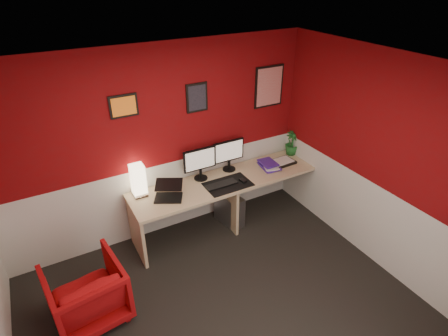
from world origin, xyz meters
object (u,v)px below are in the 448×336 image
at_px(laptop, 168,191).
at_px(pc_tower, 229,209).
at_px(desk, 227,202).
at_px(monitor_left, 200,159).
at_px(potted_plant, 292,143).
at_px(shoji_lamp, 138,181).
at_px(armchair, 87,293).
at_px(monitor_right, 229,151).
at_px(zen_tray, 282,162).

distance_m(laptop, pc_tower, 1.08).
bearing_deg(pc_tower, desk, -176.03).
bearing_deg(monitor_left, potted_plant, -0.52).
bearing_deg(shoji_lamp, desk, -10.31).
bearing_deg(armchair, potted_plant, -172.53).
xyz_separation_m(desk, potted_plant, (1.21, 0.18, 0.54)).
bearing_deg(desk, pc_tower, 15.22).
relative_size(desk, pc_tower, 5.78).
distance_m(monitor_left, monitor_right, 0.45).
bearing_deg(potted_plant, monitor_right, 177.80).
bearing_deg(potted_plant, shoji_lamp, 179.45).
xyz_separation_m(monitor_left, armchair, (-1.70, -0.84, -0.69)).
relative_size(potted_plant, armchair, 0.50).
distance_m(potted_plant, pc_tower, 1.36).
bearing_deg(monitor_left, monitor_right, 3.42).
bearing_deg(shoji_lamp, laptop, -40.66).
height_order(shoji_lamp, pc_tower, shoji_lamp).
bearing_deg(shoji_lamp, armchair, -135.75).
bearing_deg(monitor_left, desk, -33.99).
xyz_separation_m(monitor_left, potted_plant, (1.50, -0.01, -0.11)).
xyz_separation_m(laptop, potted_plant, (2.05, 0.22, 0.07)).
relative_size(laptop, pc_tower, 0.73).
bearing_deg(desk, armchair, -161.92).
bearing_deg(armchair, pc_tower, -169.07).
height_order(shoji_lamp, laptop, shoji_lamp).
relative_size(laptop, potted_plant, 0.92).
relative_size(monitor_left, zen_tray, 1.66).
height_order(shoji_lamp, monitor_right, monitor_right).
bearing_deg(desk, zen_tray, 0.70).
xyz_separation_m(shoji_lamp, laptop, (0.28, -0.24, -0.09)).
bearing_deg(armchair, monitor_left, -160.72).
relative_size(shoji_lamp, zen_tray, 1.14).
relative_size(shoji_lamp, monitor_right, 0.69).
relative_size(laptop, armchair, 0.46).
bearing_deg(laptop, zen_tray, 29.58).
height_order(zen_tray, armchair, zen_tray).
height_order(monitor_right, armchair, monitor_right).
bearing_deg(zen_tray, desk, -179.30).
xyz_separation_m(shoji_lamp, pc_tower, (1.16, -0.19, -0.70)).
relative_size(desk, zen_tray, 7.43).
xyz_separation_m(monitor_right, armchair, (-2.15, -0.87, -0.69)).
xyz_separation_m(desk, armchair, (-1.99, -0.65, -0.04)).
height_order(monitor_left, monitor_right, same).
xyz_separation_m(laptop, pc_tower, (0.89, 0.05, -0.61)).
distance_m(shoji_lamp, zen_tray, 2.05).
xyz_separation_m(laptop, armchair, (-1.15, -0.61, -0.51)).
relative_size(monitor_right, potted_plant, 1.61).
bearing_deg(desk, shoji_lamp, 169.69).
distance_m(shoji_lamp, monitor_left, 0.83).
distance_m(desk, pc_tower, 0.15).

